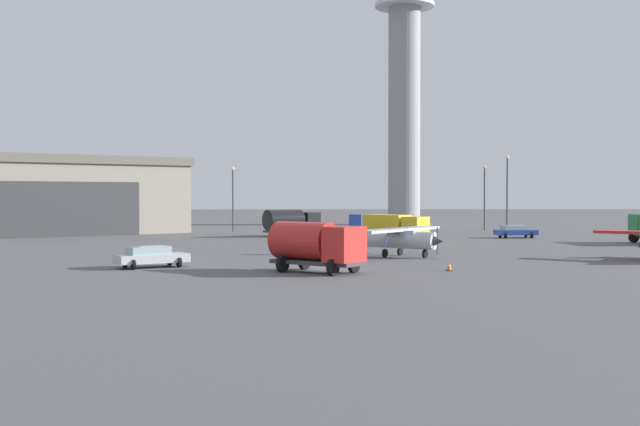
# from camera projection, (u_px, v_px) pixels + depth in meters

# --- Properties ---
(ground_plane) EXTENTS (400.00, 400.00, 0.00)m
(ground_plane) POSITION_uv_depth(u_px,v_px,m) (317.00, 270.00, 49.31)
(ground_plane) COLOR #545456
(control_tower) EXTENTS (9.17, 9.17, 43.03)m
(control_tower) POSITION_uv_depth(u_px,v_px,m) (404.00, 76.00, 123.18)
(control_tower) COLOR gray
(control_tower) RESTS_ON ground_plane
(hangar) EXTENTS (38.00, 35.66, 9.17)m
(hangar) POSITION_uv_depth(u_px,v_px,m) (39.00, 195.00, 96.82)
(hangar) COLOR gray
(hangar) RESTS_ON ground_plane
(airplane_silver) EXTENTS (8.22, 9.38, 3.13)m
(airplane_silver) POSITION_uv_depth(u_px,v_px,m) (394.00, 237.00, 60.01)
(airplane_silver) COLOR #B7BABF
(airplane_silver) RESTS_ON ground_plane
(truck_box_yellow) EXTENTS (6.64, 6.12, 2.61)m
(truck_box_yellow) POSITION_uv_depth(u_px,v_px,m) (395.00, 226.00, 80.83)
(truck_box_yellow) COLOR #38383D
(truck_box_yellow) RESTS_ON ground_plane
(truck_fuel_tanker_red) EXTENTS (5.95, 5.35, 3.04)m
(truck_fuel_tanker_red) POSITION_uv_depth(u_px,v_px,m) (315.00, 244.00, 47.72)
(truck_fuel_tanker_red) COLOR #38383D
(truck_fuel_tanker_red) RESTS_ON ground_plane
(truck_fuel_tanker_black) EXTENTS (6.58, 5.41, 3.02)m
(truck_fuel_tanker_black) POSITION_uv_depth(u_px,v_px,m) (291.00, 221.00, 88.43)
(truck_fuel_tanker_black) COLOR #38383D
(truck_fuel_tanker_black) RESTS_ON ground_plane
(car_silver) EXTENTS (4.88, 3.85, 1.37)m
(car_silver) POSITION_uv_depth(u_px,v_px,m) (151.00, 256.00, 50.88)
(car_silver) COLOR #B7BABF
(car_silver) RESTS_ON ground_plane
(car_blue) EXTENTS (4.54, 2.60, 1.37)m
(car_blue) POSITION_uv_depth(u_px,v_px,m) (515.00, 231.00, 85.65)
(car_blue) COLOR #2847A8
(car_blue) RESTS_ON ground_plane
(light_post_west) EXTENTS (0.44, 0.44, 8.19)m
(light_post_west) POSITION_uv_depth(u_px,v_px,m) (233.00, 193.00, 99.98)
(light_post_west) COLOR #38383D
(light_post_west) RESTS_ON ground_plane
(light_post_east) EXTENTS (0.44, 0.44, 9.31)m
(light_post_east) POSITION_uv_depth(u_px,v_px,m) (507.00, 188.00, 94.20)
(light_post_east) COLOR #38383D
(light_post_east) RESTS_ON ground_plane
(light_post_north) EXTENTS (0.44, 0.44, 8.49)m
(light_post_north) POSITION_uv_depth(u_px,v_px,m) (485.00, 192.00, 103.51)
(light_post_north) COLOR #38383D
(light_post_north) RESTS_ON ground_plane
(traffic_cone_near_left) EXTENTS (0.36, 0.36, 0.56)m
(traffic_cone_near_left) POSITION_uv_depth(u_px,v_px,m) (449.00, 266.00, 48.77)
(traffic_cone_near_left) COLOR black
(traffic_cone_near_left) RESTS_ON ground_plane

